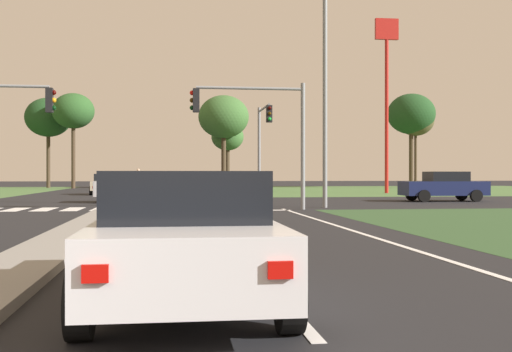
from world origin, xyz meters
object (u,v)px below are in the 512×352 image
Objects in this scene: treeline_sixth at (416,121)px; treeline_seventh at (411,114)px; car_navy_second at (444,186)px; traffic_signal_near_right at (260,121)px; pedestrian_at_median at (138,178)px; treeline_second at (48,118)px; treeline_fourth at (228,138)px; treeline_fifth at (224,117)px; car_beige_near at (106,184)px; fastfood_pole_sign at (387,68)px; treeline_third at (73,112)px; street_lamp_second at (329,80)px; car_silver_fourth at (137,186)px; traffic_signal_far_right at (263,134)px; car_white_third at (184,237)px.

treeline_sixth is 0.86m from treeline_seventh.
car_navy_second is 0.87× the size of traffic_signal_near_right.
pedestrian_at_median is 28.14m from treeline_second.
treeline_fourth is 20.37m from treeline_sixth.
car_beige_near is at bearing -118.32° from treeline_fifth.
fastfood_pole_sign is at bearing 59.10° from traffic_signal_near_right.
treeline_third is 36.04m from treeline_sixth.
fastfood_pole_sign is (9.53, 20.02, 4.03)m from street_lamp_second.
car_silver_fourth is 0.46× the size of treeline_fifth.
treeline_seventh is at bearing 63.64° from fastfood_pole_sign.
traffic_signal_near_right is at bearing 111.68° from car_beige_near.
pedestrian_at_median is 0.18× the size of treeline_second.
street_lamp_second is 43.02m from treeline_seventh.
treeline_second is (-27.48, 37.51, 6.64)m from car_navy_second.
street_lamp_second is 22.54m from fastfood_pole_sign.
treeline_fifth reaches higher than traffic_signal_near_right.
treeline_seventh is (27.83, 20.86, 6.71)m from pedestrian_at_median.
car_silver_fourth is 9.73m from traffic_signal_near_right.
traffic_signal_far_right is (9.98, -9.03, 3.07)m from car_beige_near.
treeline_third is (3.08, -3.31, 0.37)m from treeline_second.
treeline_second is 1.07× the size of treeline_sixth.
car_silver_fourth is 0.63× the size of treeline_fourth.
treeline_third reaches higher than car_silver_fourth.
treeline_seventh is (11.07, 33.12, 7.06)m from car_navy_second.
street_lamp_second is (8.56, -6.36, 4.74)m from car_silver_fourth.
traffic_signal_far_right is 0.62× the size of treeline_sixth.
car_silver_fourth is at bearing 90.89° from pedestrian_at_median.
traffic_signal_near_right reaches higher than car_beige_near.
street_lamp_second reaches higher than treeline_third.
treeline_sixth reaches higher than treeline_fourth.
fastfood_pole_sign reaches higher than car_silver_fourth.
street_lamp_second reaches higher than pedestrian_at_median.
traffic_signal_far_right is 37.66m from treeline_second.
car_navy_second is at bearing 60.52° from car_white_third.
car_white_third is 0.65× the size of treeline_fourth.
treeline_fourth is at bearing 176.15° from treeline_sixth.
treeline_fourth is at bearing 91.32° from street_lamp_second.
car_beige_near is at bearing -147.72° from treeline_sixth.
car_navy_second is at bearing -74.01° from treeline_fifth.
car_silver_fourth is at bearing 87.03° from car_navy_second.
treeline_sixth is at bearing 66.12° from car_white_third.
traffic_signal_far_right is at bearing -62.51° from treeline_third.
treeline_third is (-7.64, 21.94, 6.66)m from pedestrian_at_median.
treeline_fourth is (18.87, -2.88, -2.14)m from treeline_second.
street_lamp_second is 0.99× the size of treeline_seventh.
car_beige_near is 21.80m from treeline_fifth.
car_silver_fourth is 0.78× the size of traffic_signal_far_right.
treeline_second is at bearing -162.97° from car_silver_fourth.
treeline_third is at bearing 178.52° from treeline_sixth.
street_lamp_second is at bearing -67.18° from treeline_third.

